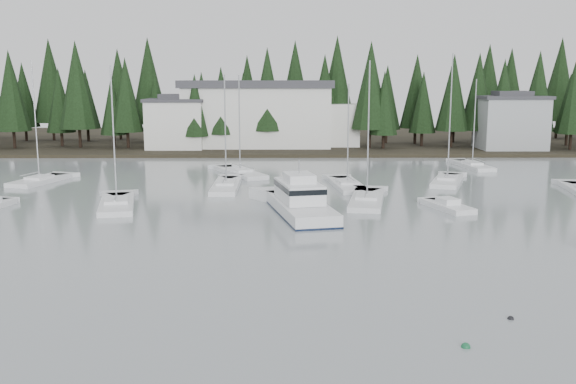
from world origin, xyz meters
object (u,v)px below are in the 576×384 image
(house_east_a, at_px, (511,121))
(sailboat_0, at_px, (40,182))
(sailboat_9, at_px, (226,187))
(sailboat_11, at_px, (472,167))
(sailboat_5, at_px, (447,182))
(sailboat_4, at_px, (117,206))
(sailboat_3, at_px, (367,201))
(runabout_1, at_px, (448,208))
(house_west, at_px, (176,123))
(cabin_cruiser_center, at_px, (300,204))
(sailboat_12, at_px, (347,187))
(harbor_inn, at_px, (269,115))
(sailboat_7, at_px, (240,174))

(house_east_a, distance_m, sailboat_0, 71.61)
(sailboat_9, height_order, sailboat_11, sailboat_9)
(sailboat_5, bearing_deg, sailboat_4, 131.78)
(house_east_a, height_order, sailboat_0, sailboat_0)
(house_east_a, distance_m, sailboat_4, 68.91)
(sailboat_3, height_order, sailboat_4, sailboat_3)
(runabout_1, bearing_deg, house_west, 16.08)
(sailboat_4, relative_size, sailboat_9, 1.06)
(runabout_1, bearing_deg, sailboat_0, 51.95)
(sailboat_3, distance_m, runabout_1, 7.69)
(cabin_cruiser_center, xyz_separation_m, runabout_1, (13.46, 1.88, -0.68))
(sailboat_3, height_order, sailboat_5, sailboat_5)
(house_west, xyz_separation_m, sailboat_3, (25.39, -43.92, -4.59))
(sailboat_0, distance_m, sailboat_9, 21.91)
(sailboat_4, xyz_separation_m, runabout_1, (30.34, -1.36, 0.07))
(sailboat_12, bearing_deg, sailboat_4, 109.39)
(house_east_a, xyz_separation_m, cabin_cruiser_center, (-35.15, -48.15, -4.09))
(sailboat_11, bearing_deg, house_west, 58.74)
(sailboat_0, xyz_separation_m, sailboat_4, (12.37, -14.01, -0.02))
(harbor_inn, relative_size, sailboat_9, 2.33)
(sailboat_11, bearing_deg, sailboat_7, 94.76)
(sailboat_9, bearing_deg, sailboat_5, -82.69)
(house_east_a, distance_m, sailboat_5, 36.52)
(cabin_cruiser_center, height_order, sailboat_5, sailboat_5)
(sailboat_0, bearing_deg, sailboat_5, -75.37)
(house_west, distance_m, sailboat_7, 28.74)
(sailboat_0, bearing_deg, sailboat_11, -61.55)
(house_west, height_order, sailboat_0, sailboat_0)
(harbor_inn, relative_size, cabin_cruiser_center, 2.25)
(sailboat_5, bearing_deg, harbor_inn, 50.58)
(sailboat_3, bearing_deg, sailboat_11, -24.85)
(house_east_a, relative_size, sailboat_0, 0.74)
(sailboat_11, xyz_separation_m, sailboat_12, (-18.28, -15.75, -0.01))
(sailboat_4, bearing_deg, sailboat_12, -76.72)
(sailboat_7, bearing_deg, harbor_inn, -32.67)
(sailboat_9, bearing_deg, sailboat_11, -62.88)
(sailboat_11, xyz_separation_m, runabout_1, (-10.34, -27.79, 0.07))
(sailboat_3, bearing_deg, sailboat_5, -32.43)
(sailboat_9, relative_size, sailboat_12, 1.08)
(sailboat_9, bearing_deg, sailboat_7, -4.93)
(sailboat_3, distance_m, sailboat_11, 29.91)
(sailboat_4, xyz_separation_m, sailboat_7, (10.06, 20.23, -0.01))
(house_east_a, relative_size, cabin_cruiser_center, 0.81)
(sailboat_4, bearing_deg, sailboat_3, -97.33)
(sailboat_7, distance_m, sailboat_12, 15.59)
(sailboat_5, bearing_deg, house_east_a, -9.57)
(sailboat_5, distance_m, sailboat_9, 25.06)
(sailboat_5, height_order, sailboat_9, sailboat_5)
(cabin_cruiser_center, bearing_deg, sailboat_11, -50.73)
(house_east_a, xyz_separation_m, sailboat_11, (-11.36, -18.49, -4.84))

